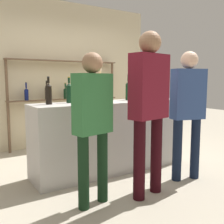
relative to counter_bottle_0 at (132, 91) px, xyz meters
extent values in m
plane|color=#B2A893|center=(-0.46, -0.14, -1.13)|extent=(16.00, 16.00, 0.00)
cube|color=#B7B2AD|center=(-0.46, -0.14, -0.63)|extent=(2.28, 0.57, 0.99)
cube|color=beige|center=(-0.46, 1.74, 0.27)|extent=(3.88, 0.12, 2.80)
cylinder|color=brown|center=(-1.54, 1.56, -0.30)|extent=(0.05, 0.05, 1.66)
cylinder|color=brown|center=(0.62, 1.56, -0.30)|extent=(0.05, 0.05, 1.66)
cube|color=brown|center=(-0.46, 1.56, 0.52)|extent=(2.21, 0.18, 0.02)
cube|color=brown|center=(-0.46, 1.56, -0.21)|extent=(2.21, 0.18, 0.02)
cylinder|color=#0F1956|center=(-1.21, 1.56, -0.11)|extent=(0.07, 0.07, 0.19)
cone|color=#0F1956|center=(-1.21, 1.56, 0.00)|extent=(0.07, 0.07, 0.03)
cylinder|color=#0F1956|center=(-1.21, 1.56, 0.07)|extent=(0.03, 0.03, 0.09)
cylinder|color=#232328|center=(-1.21, 1.56, 0.12)|extent=(0.03, 0.03, 0.01)
cylinder|color=black|center=(-0.83, 1.56, -0.09)|extent=(0.07, 0.07, 0.22)
cone|color=black|center=(-0.83, 1.56, 0.03)|extent=(0.07, 0.07, 0.03)
cylinder|color=black|center=(-0.83, 1.56, 0.09)|extent=(0.03, 0.03, 0.09)
cylinder|color=black|center=(-0.83, 1.56, 0.14)|extent=(0.03, 0.03, 0.01)
cylinder|color=black|center=(-0.46, 1.56, -0.11)|extent=(0.08, 0.08, 0.18)
cone|color=black|center=(-0.46, 1.56, 0.00)|extent=(0.08, 0.08, 0.03)
cylinder|color=black|center=(-0.46, 1.56, 0.05)|extent=(0.03, 0.03, 0.08)
cylinder|color=gold|center=(-0.46, 1.56, 0.10)|extent=(0.03, 0.03, 0.01)
cylinder|color=black|center=(-0.08, 1.56, -0.10)|extent=(0.07, 0.07, 0.20)
cone|color=black|center=(-0.08, 1.56, 0.01)|extent=(0.07, 0.07, 0.03)
cylinder|color=black|center=(-0.08, 1.56, 0.07)|extent=(0.03, 0.03, 0.08)
cylinder|color=#232328|center=(-0.08, 1.56, 0.11)|extent=(0.03, 0.03, 0.01)
cylinder|color=black|center=(0.29, 1.56, -0.10)|extent=(0.08, 0.08, 0.21)
cone|color=black|center=(0.29, 1.56, 0.02)|extent=(0.08, 0.08, 0.03)
cylinder|color=black|center=(0.29, 1.56, 0.08)|extent=(0.03, 0.03, 0.09)
cylinder|color=maroon|center=(0.29, 1.56, 0.13)|extent=(0.03, 0.03, 0.01)
cylinder|color=brown|center=(0.00, 0.00, -0.03)|extent=(0.09, 0.09, 0.22)
cone|color=brown|center=(0.00, 0.00, 0.10)|extent=(0.09, 0.09, 0.04)
cylinder|color=brown|center=(0.00, 0.00, 0.16)|extent=(0.03, 0.03, 0.07)
cylinder|color=gold|center=(0.00, 0.00, 0.20)|extent=(0.04, 0.04, 0.01)
cylinder|color=black|center=(-1.35, -0.07, -0.02)|extent=(0.08, 0.08, 0.23)
cone|color=black|center=(-1.35, -0.07, 0.11)|extent=(0.08, 0.08, 0.04)
cylinder|color=black|center=(-1.35, -0.07, 0.16)|extent=(0.03, 0.03, 0.07)
cylinder|color=#232328|center=(-1.35, -0.07, 0.20)|extent=(0.03, 0.03, 0.01)
cylinder|color=black|center=(-1.05, -0.02, -0.02)|extent=(0.08, 0.08, 0.23)
cone|color=black|center=(-1.05, -0.02, 0.11)|extent=(0.08, 0.08, 0.03)
cylinder|color=black|center=(-1.05, -0.02, 0.16)|extent=(0.03, 0.03, 0.07)
cylinder|color=gold|center=(-1.05, -0.02, 0.20)|extent=(0.03, 0.03, 0.01)
cylinder|color=black|center=(-0.11, -0.06, -0.02)|extent=(0.08, 0.08, 0.24)
cone|color=black|center=(-0.11, -0.06, 0.12)|extent=(0.08, 0.08, 0.04)
cylinder|color=black|center=(-0.11, -0.06, 0.19)|extent=(0.03, 0.03, 0.09)
cylinder|color=#232328|center=(-0.11, -0.06, 0.24)|extent=(0.03, 0.03, 0.01)
cylinder|color=brown|center=(-0.78, -0.09, -0.04)|extent=(0.08, 0.08, 0.18)
cone|color=brown|center=(-0.78, -0.09, 0.07)|extent=(0.08, 0.08, 0.04)
cylinder|color=brown|center=(-0.78, -0.09, 0.12)|extent=(0.03, 0.03, 0.08)
cylinder|color=#232328|center=(-0.78, -0.09, 0.17)|extent=(0.03, 0.03, 0.01)
cylinder|color=#0F1956|center=(0.19, -0.19, -0.03)|extent=(0.08, 0.08, 0.22)
cone|color=#0F1956|center=(0.19, -0.19, 0.10)|extent=(0.08, 0.08, 0.04)
cylinder|color=#0F1956|center=(0.19, -0.19, 0.16)|extent=(0.03, 0.03, 0.09)
cylinder|color=gold|center=(0.19, -0.19, 0.21)|extent=(0.03, 0.03, 0.01)
cylinder|color=silver|center=(0.33, -0.16, -0.14)|extent=(0.06, 0.06, 0.00)
cylinder|color=silver|center=(0.33, -0.16, -0.10)|extent=(0.01, 0.01, 0.07)
cone|color=silver|center=(0.33, -0.16, -0.03)|extent=(0.08, 0.08, 0.07)
cylinder|color=silver|center=(0.42, 0.00, -0.06)|extent=(0.10, 0.10, 0.15)
sphere|color=tan|center=(0.40, -0.01, -0.10)|extent=(0.02, 0.02, 0.02)
sphere|color=tan|center=(0.39, 0.02, -0.12)|extent=(0.02, 0.02, 0.02)
sphere|color=tan|center=(0.43, -0.03, -0.07)|extent=(0.02, 0.02, 0.02)
sphere|color=tan|center=(0.41, 0.02, -0.11)|extent=(0.02, 0.02, 0.02)
sphere|color=tan|center=(0.39, 0.01, -0.07)|extent=(0.02, 0.02, 0.02)
sphere|color=tan|center=(0.42, 0.02, -0.07)|extent=(0.02, 0.02, 0.02)
sphere|color=tan|center=(0.43, -0.01, -0.12)|extent=(0.02, 0.02, 0.02)
cylinder|color=black|center=(-0.43, -1.05, -0.69)|extent=(0.13, 0.13, 0.88)
cylinder|color=black|center=(-0.72, -1.10, -0.69)|extent=(0.13, 0.13, 0.88)
cube|color=maroon|center=(-0.57, -1.08, 0.10)|extent=(0.49, 0.29, 0.69)
sphere|color=#936B4C|center=(-0.57, -1.08, 0.56)|extent=(0.24, 0.24, 0.24)
cylinder|color=#121C33|center=(0.29, -1.00, -0.73)|extent=(0.12, 0.12, 0.80)
cylinder|color=#121C33|center=(0.03, -0.93, -0.73)|extent=(0.12, 0.12, 0.80)
cube|color=navy|center=(0.16, -0.97, -0.01)|extent=(0.45, 0.29, 0.63)
sphere|color=#DBB293|center=(0.16, -0.97, 0.41)|extent=(0.22, 0.22, 0.22)
cylinder|color=black|center=(-1.07, -0.93, -0.75)|extent=(0.11, 0.11, 0.76)
cylinder|color=black|center=(-1.32, -0.98, -0.75)|extent=(0.11, 0.11, 0.76)
cube|color=#2D6B38|center=(-1.20, -0.95, -0.07)|extent=(0.43, 0.26, 0.60)
sphere|color=#936B4C|center=(-1.20, -0.95, 0.33)|extent=(0.21, 0.21, 0.21)
cylinder|color=brown|center=(-0.49, 0.56, -0.75)|extent=(0.12, 0.12, 0.76)
cylinder|color=brown|center=(-0.22, 0.49, -0.75)|extent=(0.12, 0.12, 0.76)
cube|color=#D1C64C|center=(-0.36, 0.52, -0.07)|extent=(0.47, 0.29, 0.60)
sphere|color=#DBB293|center=(-0.36, 0.52, 0.33)|extent=(0.20, 0.20, 0.20)
camera|label=1|loc=(-2.42, -3.26, 0.17)|focal=42.00mm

